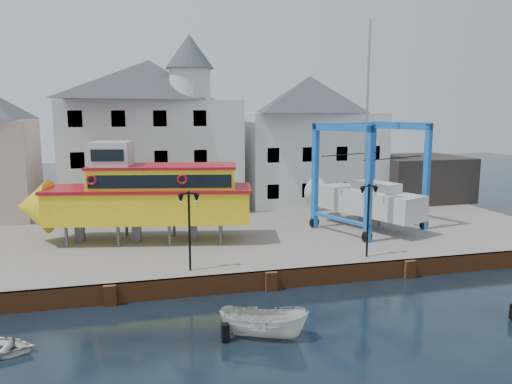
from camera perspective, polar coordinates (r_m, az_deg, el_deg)
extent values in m
plane|color=black|center=(26.34, 1.69, -11.14)|extent=(140.00, 140.00, 0.00)
cube|color=slate|center=(36.43, -3.09, -4.51)|extent=(44.00, 22.00, 1.00)
cube|color=brown|center=(26.28, 1.62, -10.03)|extent=(44.00, 0.25, 1.00)
cube|color=brown|center=(25.24, -16.37, -11.25)|extent=(0.60, 0.36, 1.00)
cube|color=brown|center=(26.12, 1.73, -10.15)|extent=(0.60, 0.36, 1.00)
cube|color=brown|center=(29.26, 17.13, -8.42)|extent=(0.60, 0.36, 1.00)
cube|color=silver|center=(42.41, -11.81, 4.12)|extent=(14.00, 8.00, 9.00)
pyramid|color=#32373C|center=(42.32, -12.09, 12.37)|extent=(14.00, 8.00, 3.20)
cube|color=black|center=(38.99, -19.49, -0.97)|extent=(1.00, 0.08, 1.20)
cube|color=black|center=(38.82, -15.08, -0.79)|extent=(1.00, 0.08, 1.20)
cube|color=black|center=(38.89, -10.66, -0.61)|extent=(1.00, 0.08, 1.20)
cube|color=black|center=(39.18, -6.28, -0.43)|extent=(1.00, 0.08, 1.20)
cube|color=black|center=(38.59, -19.73, 3.42)|extent=(1.00, 0.08, 1.20)
cube|color=black|center=(38.43, -15.27, 3.62)|extent=(1.00, 0.08, 1.20)
cube|color=black|center=(38.49, -10.80, 3.79)|extent=(1.00, 0.08, 1.20)
cube|color=black|center=(38.79, -6.36, 3.94)|extent=(1.00, 0.08, 1.20)
cube|color=black|center=(38.43, -19.98, 7.87)|extent=(1.00, 0.08, 1.20)
cube|color=black|center=(38.26, -15.47, 8.09)|extent=(1.00, 0.08, 1.20)
cube|color=black|center=(38.33, -10.93, 8.26)|extent=(1.00, 0.08, 1.20)
cube|color=black|center=(38.63, -6.44, 8.37)|extent=(1.00, 0.08, 1.20)
cylinder|color=silver|center=(40.15, -7.55, 12.10)|extent=(3.20, 3.20, 2.40)
cone|color=#32373C|center=(40.35, -7.63, 15.65)|extent=(3.80, 3.80, 2.60)
cube|color=silver|center=(45.75, 6.02, 4.01)|extent=(12.00, 8.00, 8.00)
pyramid|color=#32373C|center=(45.57, 6.14, 11.03)|extent=(12.00, 8.00, 3.20)
cube|color=black|center=(40.91, 1.97, 0.03)|extent=(1.00, 0.08, 1.20)
cube|color=black|center=(41.84, 5.91, 0.20)|extent=(1.00, 0.08, 1.20)
cube|color=black|center=(42.96, 9.67, 0.35)|extent=(1.00, 0.08, 1.20)
cube|color=black|center=(44.26, 13.22, 0.50)|extent=(1.00, 0.08, 1.20)
cube|color=black|center=(40.54, 1.99, 4.22)|extent=(1.00, 0.08, 1.20)
cube|color=black|center=(41.48, 5.98, 4.29)|extent=(1.00, 0.08, 1.20)
cube|color=black|center=(42.61, 9.78, 4.34)|extent=(1.00, 0.08, 1.20)
cube|color=black|center=(43.91, 13.37, 4.37)|extent=(1.00, 0.08, 1.20)
cube|color=black|center=(48.62, 17.94, 1.54)|extent=(8.00, 7.00, 4.00)
cylinder|color=black|center=(25.83, -7.61, -4.66)|extent=(0.12, 0.12, 4.00)
cube|color=black|center=(25.41, -7.71, -0.17)|extent=(0.90, 0.06, 0.06)
sphere|color=black|center=(25.40, -7.72, -0.02)|extent=(0.16, 0.16, 0.16)
cone|color=black|center=(25.42, -8.59, -0.81)|extent=(0.32, 0.32, 0.45)
sphere|color=beige|center=(25.45, -8.58, -1.21)|extent=(0.18, 0.18, 0.18)
cone|color=black|center=(25.51, -6.81, -0.74)|extent=(0.32, 0.32, 0.45)
sphere|color=beige|center=(25.54, -6.80, -1.13)|extent=(0.18, 0.18, 0.18)
cylinder|color=black|center=(28.70, 12.66, -3.39)|extent=(0.12, 0.12, 4.00)
cube|color=black|center=(28.33, 12.81, 0.66)|extent=(0.90, 0.06, 0.06)
sphere|color=black|center=(28.32, 12.81, 0.80)|extent=(0.16, 0.16, 0.16)
cone|color=black|center=(28.19, 12.06, 0.08)|extent=(0.32, 0.32, 0.45)
sphere|color=beige|center=(28.22, 12.05, -0.28)|extent=(0.18, 0.18, 0.18)
cone|color=black|center=(28.56, 13.50, 0.15)|extent=(0.32, 0.32, 0.45)
sphere|color=beige|center=(28.58, 13.49, -0.21)|extent=(0.18, 0.18, 0.18)
cylinder|color=#59595E|center=(32.33, -20.85, -4.79)|extent=(0.24, 0.24, 1.33)
cylinder|color=#59595E|center=(34.63, -19.61, -3.80)|extent=(0.24, 0.24, 1.33)
cylinder|color=#59595E|center=(31.52, -15.47, -4.86)|extent=(0.24, 0.24, 1.33)
cylinder|color=#59595E|center=(33.88, -14.57, -3.84)|extent=(0.24, 0.24, 1.33)
cylinder|color=#59595E|center=(31.00, -9.85, -4.90)|extent=(0.24, 0.24, 1.33)
cylinder|color=#59595E|center=(33.39, -9.35, -3.85)|extent=(0.24, 0.24, 1.33)
cylinder|color=#59595E|center=(30.78, -4.09, -4.88)|extent=(0.24, 0.24, 1.33)
cylinder|color=#59595E|center=(33.18, -4.01, -3.83)|extent=(0.24, 0.24, 1.33)
cube|color=#59595E|center=(33.35, -19.48, -4.29)|extent=(0.61, 0.54, 1.33)
cube|color=#59595E|center=(32.52, -13.47, -4.34)|extent=(0.61, 0.54, 1.33)
cube|color=#59595E|center=(32.06, -7.22, -4.35)|extent=(0.61, 0.54, 1.33)
cube|color=yellow|center=(32.03, -12.03, -1.50)|extent=(12.81, 5.74, 1.95)
cone|color=yellow|center=(33.91, -24.08, -1.52)|extent=(2.57, 3.68, 3.36)
cube|color=#A5101C|center=(31.85, -12.09, 0.37)|extent=(13.10, 5.93, 0.19)
cube|color=yellow|center=(31.63, -10.55, 1.50)|extent=(9.27, 4.69, 1.42)
cube|color=black|center=(30.12, -10.93, 1.18)|extent=(8.34, 1.73, 0.80)
cube|color=black|center=(33.14, -10.21, 1.94)|extent=(8.34, 1.73, 0.80)
cube|color=#A5101C|center=(31.54, -10.59, 2.92)|extent=(9.46, 4.81, 0.16)
cube|color=beige|center=(32.03, -16.15, 4.11)|extent=(2.71, 2.71, 1.61)
cube|color=black|center=(30.88, -16.64, 4.03)|extent=(1.91, 0.44, 0.71)
torus|color=#A5101C|center=(30.86, -18.29, 1.32)|extent=(0.63, 0.24, 0.62)
torus|color=#A5101C|center=(29.90, -8.43, 1.45)|extent=(0.63, 0.24, 0.62)
cube|color=blue|center=(31.64, 12.78, 0.82)|extent=(0.48, 0.48, 7.30)
cylinder|color=black|center=(32.28, 12.56, -4.96)|extent=(0.77, 0.52, 0.73)
cube|color=blue|center=(34.97, 6.77, 1.78)|extent=(0.48, 0.48, 7.30)
cylinder|color=black|center=(35.55, 6.67, -3.48)|extent=(0.77, 0.52, 0.73)
cube|color=blue|center=(36.27, 18.91, 1.61)|extent=(0.48, 0.48, 7.30)
cylinder|color=black|center=(36.82, 18.64, -3.46)|extent=(0.77, 0.52, 0.73)
cube|color=blue|center=(39.21, 13.09, 2.42)|extent=(0.48, 0.48, 7.30)
cylinder|color=black|center=(39.72, 12.92, -2.29)|extent=(0.77, 0.52, 0.73)
cube|color=blue|center=(32.96, 9.79, 7.31)|extent=(2.29, 4.97, 0.51)
cube|color=blue|center=(33.72, 9.50, -3.07)|extent=(2.19, 4.93, 0.22)
cube|color=blue|center=(37.43, 16.13, 7.31)|extent=(2.29, 4.97, 0.51)
cube|color=blue|center=(38.09, 15.71, -1.86)|extent=(2.19, 4.93, 0.22)
cube|color=blue|center=(36.77, 10.27, 7.49)|extent=(5.94, 2.68, 0.37)
cube|color=beige|center=(35.69, 12.85, -1.12)|extent=(5.15, 8.16, 1.67)
cone|color=beige|center=(38.83, 7.68, -0.13)|extent=(2.85, 2.45, 2.40)
cube|color=#59595E|center=(35.92, 12.78, -3.00)|extent=(0.94, 1.84, 0.73)
cube|color=beige|center=(35.17, 13.56, 0.60)|extent=(2.72, 3.53, 0.63)
cylinder|color=#99999E|center=(35.47, 12.59, 9.51)|extent=(0.21, 0.21, 11.48)
cube|color=black|center=(34.07, 15.43, 3.75)|extent=(5.29, 2.23, 0.05)
cube|color=black|center=(36.51, 10.80, 4.27)|extent=(5.29, 2.23, 0.05)
imported|color=beige|center=(21.35, 0.88, -16.23)|extent=(3.96, 2.81, 1.43)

